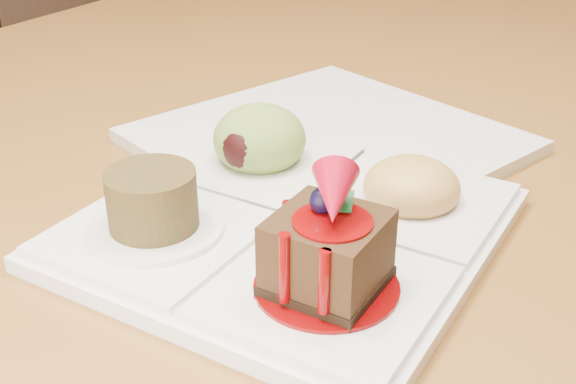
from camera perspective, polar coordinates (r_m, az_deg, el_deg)
The scene contains 3 objects.
dining_table at distance 0.79m, azimuth 1.18°, elevation 2.87°, with size 1.00×1.80×0.75m.
sampler_plate at distance 0.50m, azimuth 0.05°, elevation -1.18°, with size 0.27×0.27×0.10m.
second_plate at distance 0.65m, azimuth 3.11°, elevation 4.05°, with size 0.28×0.28×0.01m, color silver.
Camera 1 is at (0.36, -0.62, 1.02)m, focal length 45.00 mm.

